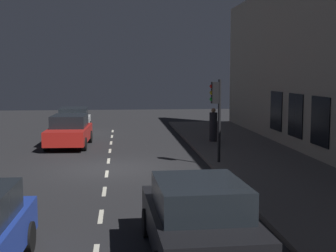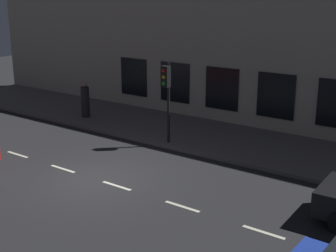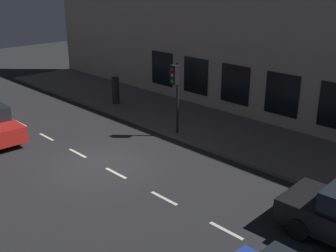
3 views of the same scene
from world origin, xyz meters
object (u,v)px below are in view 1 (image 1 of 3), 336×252
object	(u,v)px
traffic_light	(216,103)
parked_car_3	(74,121)
parked_car_2	(198,219)
pedestrian_0	(213,126)
parked_car_0	(69,131)

from	to	relation	value
traffic_light	parked_car_3	bearing A→B (deg)	121.41
parked_car_2	parked_car_3	bearing A→B (deg)	100.31
pedestrian_0	parked_car_3	bearing A→B (deg)	135.27
traffic_light	parked_car_2	xyz separation A→B (m)	(-2.22, -9.25, -1.73)
parked_car_0	pedestrian_0	distance (m)	7.34
parked_car_0	pedestrian_0	xyz separation A→B (m)	(7.34, 0.10, 0.15)
pedestrian_0	parked_car_2	bearing A→B (deg)	-113.52
parked_car_0	pedestrian_0	size ratio (longest dim) A/B	2.54
parked_car_0	parked_car_2	distance (m)	15.44
parked_car_2	parked_car_3	distance (m)	20.50
parked_car_3	parked_car_0	bearing A→B (deg)	91.77
traffic_light	pedestrian_0	size ratio (longest dim) A/B	1.89
traffic_light	parked_car_0	size ratio (longest dim) A/B	0.74
traffic_light	parked_car_0	distance (m)	8.64
traffic_light	parked_car_2	world-z (taller)	traffic_light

